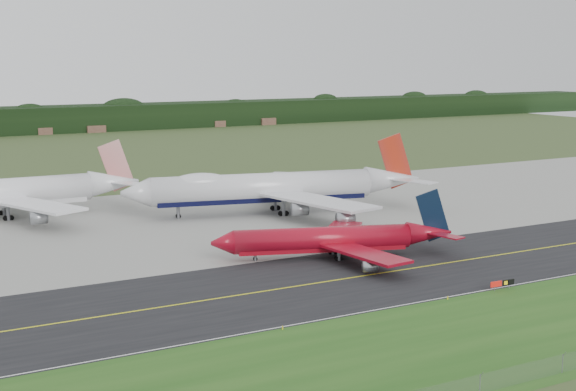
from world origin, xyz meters
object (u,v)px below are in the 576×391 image
at_px(jet_red_737, 335,239).
at_px(taxiway_sign, 502,283).
at_px(jet_ba_747, 273,187).
at_px(jet_star_tail, 4,194).

relative_size(jet_red_737, taxiway_sign, 9.53).
xyz_separation_m(jet_ba_747, jet_star_tail, (-53.81, 23.61, -0.56)).
bearing_deg(jet_ba_747, taxiway_sign, -87.81).
xyz_separation_m(jet_ba_747, taxiway_sign, (2.67, -69.85, -4.88)).
bearing_deg(taxiway_sign, jet_red_737, 111.73).
bearing_deg(jet_star_tail, jet_ba_747, -23.69).
bearing_deg(jet_red_737, taxiway_sign, -68.27).
bearing_deg(jet_star_tail, jet_red_737, -55.12).
relative_size(jet_ba_747, jet_red_737, 1.62).
distance_m(jet_star_tail, taxiway_sign, 109.28).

